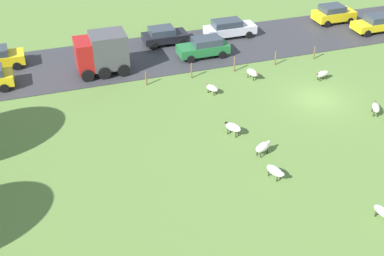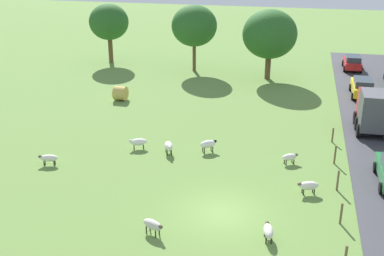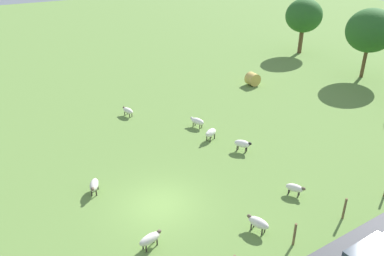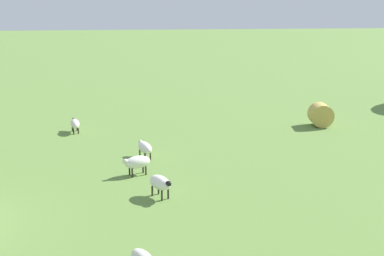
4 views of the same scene
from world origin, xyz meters
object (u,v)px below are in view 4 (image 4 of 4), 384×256
at_px(sheep_6, 137,162).
at_px(sheep_4, 145,148).
at_px(sheep_5, 160,183).
at_px(hay_bale_0, 321,115).
at_px(sheep_7, 75,124).

bearing_deg(sheep_6, sheep_4, 172.14).
relative_size(sheep_4, sheep_5, 1.08).
distance_m(sheep_6, hay_bale_0, 12.29).
distance_m(sheep_4, sheep_6, 2.26).
distance_m(sheep_4, sheep_7, 5.98).
bearing_deg(sheep_5, hay_bale_0, 136.80).
bearing_deg(sheep_6, sheep_7, -154.23).
height_order(sheep_5, sheep_6, sheep_5).
bearing_deg(hay_bale_0, sheep_4, -62.91).
distance_m(sheep_5, hay_bale_0, 13.30).
relative_size(sheep_5, hay_bale_0, 0.96).
relative_size(sheep_6, sheep_7, 0.96).
height_order(sheep_5, hay_bale_0, hay_bale_0).
bearing_deg(sheep_4, sheep_6, -7.86).
height_order(sheep_6, hay_bale_0, hay_bale_0).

